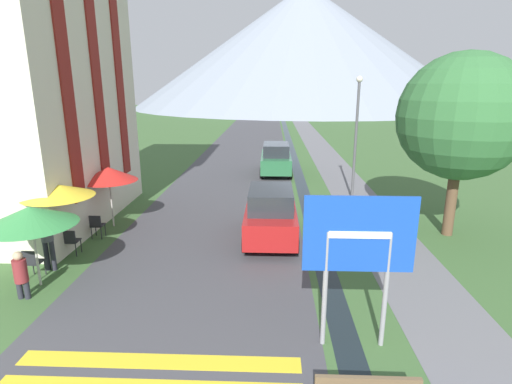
# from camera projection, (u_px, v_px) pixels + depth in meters

# --- Properties ---
(ground_plane) EXTENTS (160.00, 160.00, 0.00)m
(ground_plane) POSITION_uv_depth(u_px,v_px,m) (278.00, 176.00, 23.13)
(ground_plane) COLOR #3D6033
(road) EXTENTS (6.40, 60.00, 0.01)m
(road) POSITION_uv_depth(u_px,v_px,m) (246.00, 149.00, 32.87)
(road) COLOR #424247
(road) RESTS_ON ground_plane
(footpath) EXTENTS (2.20, 60.00, 0.01)m
(footpath) POSITION_uv_depth(u_px,v_px,m) (321.00, 149.00, 32.63)
(footpath) COLOR slate
(footpath) RESTS_ON ground_plane
(drainage_channel) EXTENTS (0.60, 60.00, 0.00)m
(drainage_channel) POSITION_uv_depth(u_px,v_px,m) (291.00, 149.00, 32.73)
(drainage_channel) COLOR black
(drainage_channel) RESTS_ON ground_plane
(mountain_distant) EXTENTS (76.82, 76.82, 26.30)m
(mountain_distant) POSITION_uv_depth(u_px,v_px,m) (304.00, 47.00, 90.30)
(mountain_distant) COLOR gray
(mountain_distant) RESTS_ON ground_plane
(hotel_building) EXTENTS (5.88, 8.51, 11.51)m
(hotel_building) POSITION_uv_depth(u_px,v_px,m) (19.00, 54.00, 14.16)
(hotel_building) COLOR beige
(hotel_building) RESTS_ON ground_plane
(road_sign) EXTENTS (2.14, 0.11, 3.17)m
(road_sign) POSITION_uv_depth(u_px,v_px,m) (358.00, 248.00, 7.63)
(road_sign) COLOR gray
(road_sign) RESTS_ON ground_plane
(parked_car_near) EXTENTS (1.79, 3.86, 1.82)m
(parked_car_near) POSITION_uv_depth(u_px,v_px,m) (271.00, 214.00, 13.53)
(parked_car_near) COLOR #A31919
(parked_car_near) RESTS_ON ground_plane
(parked_car_far) EXTENTS (1.82, 4.16, 1.82)m
(parked_car_far) POSITION_uv_depth(u_px,v_px,m) (276.00, 159.00, 23.51)
(parked_car_far) COLOR #28663D
(parked_car_far) RESTS_ON ground_plane
(cafe_chair_far_right) EXTENTS (0.40, 0.40, 0.85)m
(cafe_chair_far_right) POSITION_uv_depth(u_px,v_px,m) (97.00, 224.00, 13.69)
(cafe_chair_far_right) COLOR #232328
(cafe_chair_far_right) RESTS_ON ground_plane
(cafe_chair_near_left) EXTENTS (0.40, 0.40, 0.85)m
(cafe_chair_near_left) POSITION_uv_depth(u_px,v_px,m) (32.00, 261.00, 10.83)
(cafe_chair_near_left) COLOR #232328
(cafe_chair_near_left) RESTS_ON ground_plane
(cafe_chair_middle) EXTENTS (0.40, 0.40, 0.85)m
(cafe_chair_middle) POSITION_uv_depth(u_px,v_px,m) (71.00, 240.00, 12.31)
(cafe_chair_middle) COLOR #232328
(cafe_chair_middle) RESTS_ON ground_plane
(cafe_umbrella_front_green) EXTENTS (2.28, 2.28, 2.18)m
(cafe_umbrella_front_green) POSITION_uv_depth(u_px,v_px,m) (30.00, 216.00, 10.10)
(cafe_umbrella_front_green) COLOR #B7B2A8
(cafe_umbrella_front_green) RESTS_ON ground_plane
(cafe_umbrella_middle_yellow) EXTENTS (2.09, 2.09, 2.29)m
(cafe_umbrella_middle_yellow) POSITION_uv_depth(u_px,v_px,m) (58.00, 191.00, 11.88)
(cafe_umbrella_middle_yellow) COLOR #B7B2A8
(cafe_umbrella_middle_yellow) RESTS_ON ground_plane
(cafe_umbrella_rear_red) EXTENTS (2.04, 2.04, 2.26)m
(cafe_umbrella_rear_red) POSITION_uv_depth(u_px,v_px,m) (109.00, 174.00, 14.49)
(cafe_umbrella_rear_red) COLOR #B7B2A8
(cafe_umbrella_rear_red) RESTS_ON ground_plane
(person_seated_far) EXTENTS (0.32, 0.32, 1.25)m
(person_seated_far) POSITION_uv_depth(u_px,v_px,m) (21.00, 273.00, 9.77)
(person_seated_far) COLOR #282833
(person_seated_far) RESTS_ON ground_plane
(person_standing_terrace) EXTENTS (0.32, 0.32, 1.65)m
(person_standing_terrace) POSITION_uv_depth(u_px,v_px,m) (47.00, 239.00, 11.22)
(person_standing_terrace) COLOR #282833
(person_standing_terrace) RESTS_ON ground_plane
(person_seated_near) EXTENTS (0.32, 0.32, 1.22)m
(person_seated_near) POSITION_uv_depth(u_px,v_px,m) (69.00, 224.00, 13.24)
(person_seated_near) COLOR #282833
(person_seated_near) RESTS_ON ground_plane
(streetlamp) EXTENTS (0.28, 0.28, 5.51)m
(streetlamp) POSITION_uv_depth(u_px,v_px,m) (356.00, 129.00, 17.81)
(streetlamp) COLOR #515156
(streetlamp) RESTS_ON ground_plane
(tree_by_path) EXTENTS (4.19, 4.19, 6.22)m
(tree_by_path) POSITION_uv_depth(u_px,v_px,m) (462.00, 117.00, 13.10)
(tree_by_path) COLOR brown
(tree_by_path) RESTS_ON ground_plane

